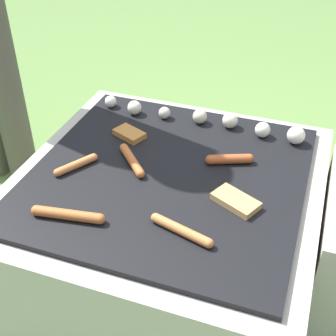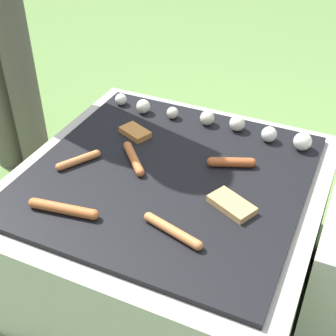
% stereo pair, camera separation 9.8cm
% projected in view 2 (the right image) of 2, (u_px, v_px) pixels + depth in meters
% --- Properties ---
extents(ground_plane, '(14.00, 14.00, 0.00)m').
position_uv_depth(ground_plane, '(168.00, 268.00, 1.66)').
color(ground_plane, '#608442').
extents(grill, '(0.92, 0.92, 0.42)m').
position_uv_depth(grill, '(168.00, 225.00, 1.54)').
color(grill, '#B2AA9E').
rests_on(grill, ground_plane).
extents(sausage_front_center, '(0.13, 0.14, 0.03)m').
position_uv_depth(sausage_front_center, '(134.00, 158.00, 1.45)').
color(sausage_front_center, '#B7602D').
rests_on(sausage_front_center, grill).
extents(sausage_front_right, '(0.18, 0.07, 0.03)m').
position_uv_depth(sausage_front_right, '(173.00, 231.00, 1.20)').
color(sausage_front_right, '#C6753D').
rests_on(sausage_front_right, grill).
extents(sausage_mid_left, '(0.09, 0.13, 0.02)m').
position_uv_depth(sausage_mid_left, '(78.00, 160.00, 1.45)').
color(sausage_mid_left, '#C6753D').
rests_on(sausage_mid_left, grill).
extents(sausage_back_right, '(0.14, 0.08, 0.03)m').
position_uv_depth(sausage_back_right, '(232.00, 162.00, 1.43)').
color(sausage_back_right, '#A34C23').
rests_on(sausage_back_right, grill).
extents(sausage_mid_right, '(0.21, 0.06, 0.03)m').
position_uv_depth(sausage_mid_right, '(63.00, 209.00, 1.26)').
color(sausage_mid_right, '#B7602D').
rests_on(sausage_mid_right, grill).
extents(bread_slice_right, '(0.12, 0.10, 0.02)m').
position_uv_depth(bread_slice_right, '(135.00, 132.00, 1.58)').
color(bread_slice_right, '#B27033').
rests_on(bread_slice_right, grill).
extents(bread_slice_left, '(0.15, 0.12, 0.02)m').
position_uv_depth(bread_slice_left, '(232.00, 205.00, 1.28)').
color(bread_slice_left, tan).
rests_on(bread_slice_left, grill).
extents(mushroom_row, '(0.73, 0.08, 0.06)m').
position_uv_depth(mushroom_row, '(220.00, 122.00, 1.61)').
color(mushroom_row, silver).
rests_on(mushroom_row, grill).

